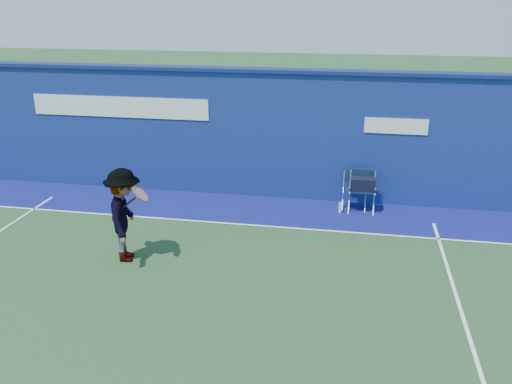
% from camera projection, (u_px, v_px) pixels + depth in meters
% --- Properties ---
extents(ground, '(80.00, 80.00, 0.00)m').
position_uv_depth(ground, '(176.00, 300.00, 8.80)').
color(ground, '#254625').
rests_on(ground, ground).
extents(stadium_wall, '(24.00, 0.50, 3.08)m').
position_uv_depth(stadium_wall, '(241.00, 132.00, 13.07)').
color(stadium_wall, navy).
rests_on(stadium_wall, ground).
extents(out_of_bounds_strip, '(24.00, 1.80, 0.01)m').
position_uv_depth(out_of_bounds_strip, '(232.00, 208.00, 12.59)').
color(out_of_bounds_strip, navy).
rests_on(out_of_bounds_strip, ground).
extents(court_lines, '(24.00, 12.00, 0.01)m').
position_uv_depth(court_lines, '(187.00, 282.00, 9.35)').
color(court_lines, white).
rests_on(court_lines, out_of_bounds_strip).
extents(directors_chair_left, '(0.55, 0.51, 0.93)m').
position_uv_depth(directors_chair_left, '(362.00, 194.00, 12.32)').
color(directors_chair_left, silver).
rests_on(directors_chair_left, ground).
extents(directors_chair_right, '(0.51, 0.46, 0.85)m').
position_uv_depth(directors_chair_right, '(354.00, 198.00, 12.50)').
color(directors_chair_right, silver).
rests_on(directors_chair_right, ground).
extents(water_bottle, '(0.07, 0.07, 0.25)m').
position_uv_depth(water_bottle, '(340.00, 208.00, 12.29)').
color(water_bottle, silver).
rests_on(water_bottle, ground).
extents(tennis_player, '(1.01, 1.27, 1.77)m').
position_uv_depth(tennis_player, '(124.00, 215.00, 9.89)').
color(tennis_player, '#EA4738').
rests_on(tennis_player, ground).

